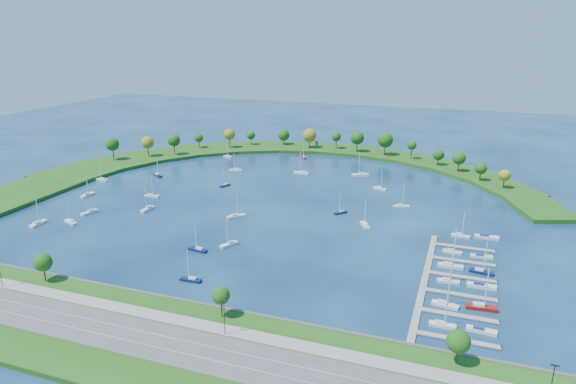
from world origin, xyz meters
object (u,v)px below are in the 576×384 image
(moored_boat_13, at_px, (229,244))
(moored_boat_16, at_px, (198,249))
(moored_boat_11, at_px, (148,208))
(docked_boat_4, at_px, (448,280))
(docked_boat_3, at_px, (481,306))
(docked_boat_9, at_px, (481,256))
(moored_boat_9, at_px, (302,172))
(docked_boat_6, at_px, (450,265))
(dock_system, at_px, (447,283))
(moored_boat_19, at_px, (158,175))
(moored_boat_17, at_px, (365,224))
(docked_boat_10, at_px, (461,235))
(docked_boat_11, at_px, (486,237))
(moored_boat_12, at_px, (38,223))
(docked_boat_0, at_px, (442,324))
(moored_boat_14, at_px, (360,174))
(moored_boat_18, at_px, (87,194))
(moored_boat_15, at_px, (228,156))
(moored_boat_0, at_px, (236,169))
(moored_boat_21, at_px, (304,157))
(moored_boat_2, at_px, (152,195))
(moored_boat_20, at_px, (341,212))
(docked_boat_5, at_px, (481,286))
(docked_boat_7, at_px, (481,271))
(moored_boat_10, at_px, (225,185))
(harbor_tower, at_px, (317,143))
(docked_boat_2, at_px, (445,304))
(moored_boat_8, at_px, (380,188))
(moored_boat_3, at_px, (236,215))
(moored_boat_6, at_px, (191,279))
(docked_boat_8, at_px, (452,251))
(moored_boat_5, at_px, (102,179))
(docked_boat_1, at_px, (481,330))

(moored_boat_13, relative_size, moored_boat_16, 1.00)
(moored_boat_11, distance_m, docked_boat_4, 140.21)
(docked_boat_3, xyz_separation_m, docked_boat_9, (-0.01, 39.27, -0.37))
(moored_boat_9, relative_size, docked_boat_6, 1.01)
(dock_system, bearing_deg, moored_boat_19, 154.08)
(moored_boat_17, distance_m, docked_boat_10, 39.28)
(docked_boat_11, bearing_deg, moored_boat_12, -167.38)
(docked_boat_0, distance_m, docked_boat_4, 28.45)
(moored_boat_14, distance_m, docked_boat_6, 121.09)
(moored_boat_14, height_order, moored_boat_18, moored_boat_14)
(moored_boat_15, distance_m, docked_boat_11, 184.09)
(moored_boat_17, bearing_deg, moored_boat_0, 27.77)
(moored_boat_21, height_order, docked_boat_4, docked_boat_4)
(moored_boat_2, xyz_separation_m, moored_boat_20, (96.35, 8.50, -0.04))
(docked_boat_5, distance_m, docked_boat_7, 10.97)
(moored_boat_11, relative_size, moored_boat_15, 1.16)
(moored_boat_10, bearing_deg, moored_boat_13, 48.52)
(harbor_tower, height_order, docked_boat_10, docked_boat_10)
(harbor_tower, height_order, docked_boat_7, docked_boat_7)
(moored_boat_18, height_order, docked_boat_2, moored_boat_18)
(moored_boat_16, distance_m, moored_boat_20, 72.31)
(docked_boat_5, bearing_deg, moored_boat_16, -177.90)
(moored_boat_8, bearing_deg, moored_boat_17, -68.66)
(moored_boat_11, bearing_deg, moored_boat_21, 165.94)
(moored_boat_3, height_order, moored_boat_6, moored_boat_3)
(moored_boat_13, bearing_deg, moored_boat_6, 28.71)
(docked_boat_3, distance_m, docked_boat_5, 14.69)
(moored_boat_2, xyz_separation_m, moored_boat_9, (57.94, 67.02, 0.05))
(moored_boat_20, height_order, docked_boat_0, docked_boat_0)
(moored_boat_6, bearing_deg, moored_boat_18, -35.37)
(moored_boat_6, height_order, docked_boat_5, moored_boat_6)
(moored_boat_6, relative_size, docked_boat_9, 1.35)
(docked_boat_7, relative_size, docked_boat_9, 1.46)
(docked_boat_8, bearing_deg, moored_boat_9, 141.14)
(moored_boat_5, height_order, moored_boat_20, moored_boat_5)
(moored_boat_12, distance_m, docked_boat_11, 190.06)
(moored_boat_19, xyz_separation_m, docked_boat_5, (176.33, -78.99, -0.20))
(dock_system, bearing_deg, moored_boat_14, 114.63)
(moored_boat_2, distance_m, moored_boat_20, 96.72)
(docked_boat_1, bearing_deg, moored_boat_5, 159.49)
(docked_boat_8, bearing_deg, docked_boat_0, -84.64)
(dock_system, relative_size, docked_boat_6, 6.29)
(moored_boat_6, height_order, moored_boat_9, moored_boat_9)
(moored_boat_5, height_order, moored_boat_10, moored_boat_5)
(moored_boat_11, relative_size, docked_boat_7, 1.02)
(moored_boat_16, xyz_separation_m, docked_boat_10, (94.28, 48.87, -0.01))
(moored_boat_19, bearing_deg, docked_boat_4, 7.96)
(moored_boat_5, relative_size, docked_boat_10, 1.10)
(dock_system, height_order, moored_boat_19, moored_boat_19)
(moored_boat_16, height_order, docked_boat_9, moored_boat_16)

